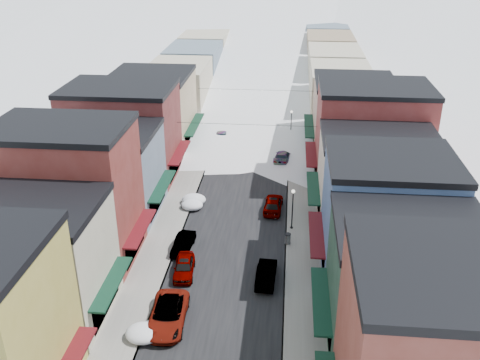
% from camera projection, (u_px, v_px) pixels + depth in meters
% --- Properties ---
extents(road, '(10.00, 160.00, 0.01)m').
position_uv_depth(road, '(257.00, 120.00, 82.68)').
color(road, black).
rests_on(road, ground).
extents(sidewalk_left, '(3.20, 160.00, 0.15)m').
position_uv_depth(sidewalk_left, '(215.00, 119.00, 83.21)').
color(sidewalk_left, gray).
rests_on(sidewalk_left, ground).
extents(sidewalk_right, '(3.20, 160.00, 0.15)m').
position_uv_depth(sidewalk_right, '(300.00, 121.00, 82.08)').
color(sidewalk_right, gray).
rests_on(sidewalk_right, ground).
extents(curb_left, '(0.10, 160.00, 0.15)m').
position_uv_depth(curb_left, '(225.00, 119.00, 83.08)').
color(curb_left, slate).
rests_on(curb_left, ground).
extents(curb_right, '(0.10, 160.00, 0.15)m').
position_uv_depth(curb_right, '(290.00, 121.00, 82.22)').
color(curb_right, slate).
rests_on(curb_right, ground).
extents(bldg_l_cream, '(11.30, 8.20, 9.50)m').
position_uv_depth(bldg_l_cream, '(35.00, 261.00, 38.95)').
color(bldg_l_cream, beige).
rests_on(bldg_l_cream, ground).
extents(bldg_l_brick_near, '(12.30, 8.20, 12.50)m').
position_uv_depth(bldg_l_brick_near, '(68.00, 194.00, 45.57)').
color(bldg_l_brick_near, maroon).
rests_on(bldg_l_brick_near, ground).
extents(bldg_l_grayblue, '(11.30, 9.20, 9.00)m').
position_uv_depth(bldg_l_grayblue, '(107.00, 172.00, 53.94)').
color(bldg_l_grayblue, slate).
rests_on(bldg_l_grayblue, ground).
extents(bldg_l_brick_far, '(13.30, 9.20, 11.00)m').
position_uv_depth(bldg_l_brick_far, '(123.00, 132.00, 61.71)').
color(bldg_l_brick_far, maroon).
rests_on(bldg_l_brick_far, ground).
extents(bldg_l_tan, '(11.30, 11.20, 10.00)m').
position_uv_depth(bldg_l_tan, '(152.00, 110.00, 70.86)').
color(bldg_l_tan, tan).
rests_on(bldg_l_tan, ground).
extents(bldg_r_green, '(11.30, 9.20, 9.50)m').
position_uv_depth(bldg_r_green, '(405.00, 286.00, 36.25)').
color(bldg_r_green, '#1B382A').
rests_on(bldg_r_green, ground).
extents(bldg_r_blue, '(11.30, 9.20, 10.50)m').
position_uv_depth(bldg_r_blue, '(386.00, 216.00, 44.15)').
color(bldg_r_blue, '#3E5B8E').
rests_on(bldg_r_blue, ground).
extents(bldg_r_cream, '(12.30, 9.20, 9.00)m').
position_uv_depth(bldg_r_cream, '(376.00, 178.00, 52.55)').
color(bldg_r_cream, beige).
rests_on(bldg_r_cream, ground).
extents(bldg_r_brick_far, '(13.30, 9.20, 11.50)m').
position_uv_depth(bldg_r_brick_far, '(371.00, 135.00, 60.09)').
color(bldg_r_brick_far, maroon).
rests_on(bldg_r_brick_far, ground).
extents(bldg_r_tan, '(11.30, 11.20, 9.50)m').
position_uv_depth(bldg_r_tan, '(353.00, 116.00, 69.62)').
color(bldg_r_tan, tan).
rests_on(bldg_r_tan, ground).
extents(distant_blocks, '(34.00, 55.00, 8.00)m').
position_uv_depth(distant_blocks, '(265.00, 62.00, 101.73)').
color(distant_blocks, gray).
rests_on(distant_blocks, ground).
extents(overhead_cables, '(16.40, 15.04, 0.04)m').
position_uv_depth(overhead_cables, '(251.00, 105.00, 68.78)').
color(overhead_cables, black).
rests_on(overhead_cables, ground).
extents(car_white_suv, '(2.90, 5.83, 1.59)m').
position_uv_depth(car_white_suv, '(168.00, 315.00, 39.60)').
color(car_white_suv, silver).
rests_on(car_white_suv, ground).
extents(car_silver_sedan, '(2.03, 4.29, 1.42)m').
position_uv_depth(car_silver_sedan, '(184.00, 267.00, 45.38)').
color(car_silver_sedan, gray).
rests_on(car_silver_sedan, ground).
extents(car_dark_hatch, '(1.76, 4.17, 1.34)m').
position_uv_depth(car_dark_hatch, '(183.00, 244.00, 48.83)').
color(car_dark_hatch, black).
rests_on(car_dark_hatch, ground).
extents(car_silver_wagon, '(2.33, 5.55, 1.60)m').
position_uv_depth(car_silver_wagon, '(221.00, 138.00, 73.27)').
color(car_silver_wagon, '#A0A2A8').
rests_on(car_silver_wagon, ground).
extents(car_green_sedan, '(1.72, 4.48, 1.46)m').
position_uv_depth(car_green_sedan, '(266.00, 273.00, 44.49)').
color(car_green_sedan, black).
rests_on(car_green_sedan, ground).
extents(car_gray_suv, '(2.12, 4.70, 1.57)m').
position_uv_depth(car_gray_suv, '(273.00, 204.00, 55.72)').
color(car_gray_suv, gray).
rests_on(car_gray_suv, ground).
extents(car_black_sedan, '(2.55, 4.94, 1.37)m').
position_uv_depth(car_black_sedan, '(283.00, 156.00, 67.67)').
color(car_black_sedan, black).
rests_on(car_black_sedan, ground).
extents(car_lane_silver, '(2.65, 5.24, 1.71)m').
position_uv_depth(car_lane_silver, '(250.00, 112.00, 83.77)').
color(car_lane_silver, '#93969B').
rests_on(car_lane_silver, ground).
extents(car_lane_white, '(3.37, 6.18, 1.64)m').
position_uv_depth(car_lane_white, '(266.00, 113.00, 83.24)').
color(car_lane_white, white).
rests_on(car_lane_white, ground).
extents(trash_can, '(0.60, 0.60, 1.02)m').
position_uv_depth(trash_can, '(288.00, 238.00, 49.64)').
color(trash_can, slate).
rests_on(trash_can, sidewalk_right).
extents(streetlamp_near, '(0.35, 0.35, 4.18)m').
position_uv_depth(streetlamp_near, '(293.00, 204.00, 51.32)').
color(streetlamp_near, black).
rests_on(streetlamp_near, sidewalk_right).
extents(streetlamp_far, '(0.35, 0.35, 4.19)m').
position_uv_depth(streetlamp_far, '(291.00, 121.00, 73.61)').
color(streetlamp_far, black).
rests_on(streetlamp_far, sidewalk_right).
extents(snow_pile_near, '(2.56, 2.78, 1.09)m').
position_uv_depth(snow_pile_near, '(144.00, 332.00, 38.25)').
color(snow_pile_near, white).
rests_on(snow_pile_near, ground).
extents(snow_pile_mid, '(2.58, 2.79, 1.09)m').
position_uv_depth(snow_pile_mid, '(194.00, 199.00, 57.20)').
color(snow_pile_mid, white).
rests_on(snow_pile_mid, ground).
extents(snow_pile_far, '(2.31, 2.62, 0.98)m').
position_uv_depth(snow_pile_far, '(192.00, 205.00, 56.20)').
color(snow_pile_far, white).
rests_on(snow_pile_far, ground).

